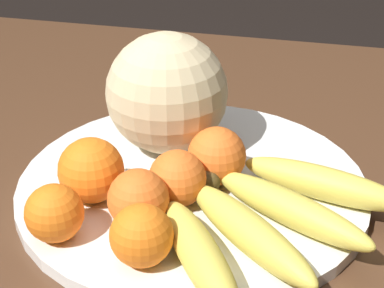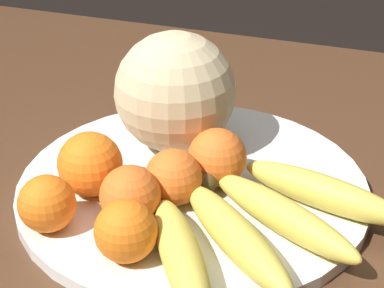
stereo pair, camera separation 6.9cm
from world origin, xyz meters
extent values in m
cube|color=#4C301E|center=(0.00, 0.00, 0.69)|extent=(1.64, 1.01, 0.04)
cylinder|color=white|center=(-0.02, 0.00, 0.72)|extent=(0.39, 0.39, 0.01)
torus|color=#47382D|center=(-0.02, 0.00, 0.72)|extent=(0.39, 0.39, 0.01)
sphere|color=beige|center=(0.03, -0.07, 0.80)|extent=(0.14, 0.14, 0.14)
sphere|color=#473819|center=(-0.04, 0.02, 0.74)|extent=(0.03, 0.03, 0.03)
ellipsoid|color=#DBC64C|center=(-0.06, 0.15, 0.74)|extent=(0.12, 0.16, 0.04)
ellipsoid|color=#DBC64C|center=(-0.10, 0.10, 0.74)|extent=(0.16, 0.15, 0.04)
ellipsoid|color=#DBC64C|center=(-0.13, 0.05, 0.74)|extent=(0.18, 0.12, 0.04)
ellipsoid|color=#DBC64C|center=(-0.16, 0.00, 0.74)|extent=(0.19, 0.08, 0.04)
sphere|color=orange|center=(0.08, 0.06, 0.76)|extent=(0.07, 0.07, 0.07)
sphere|color=orange|center=(-0.01, 0.14, 0.76)|extent=(0.06, 0.06, 0.06)
sphere|color=orange|center=(-0.01, 0.04, 0.76)|extent=(0.06, 0.06, 0.06)
sphere|color=orange|center=(0.09, 0.13, 0.75)|extent=(0.06, 0.06, 0.06)
sphere|color=orange|center=(-0.05, -0.01, 0.76)|extent=(0.07, 0.07, 0.07)
sphere|color=orange|center=(0.01, 0.09, 0.76)|extent=(0.06, 0.06, 0.06)
cube|color=white|center=(0.01, 0.01, 0.73)|extent=(0.08, 0.07, 0.00)
camera|label=1|loc=(-0.16, 0.59, 1.12)|focal=60.00mm
camera|label=2|loc=(-0.22, 0.57, 1.12)|focal=60.00mm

